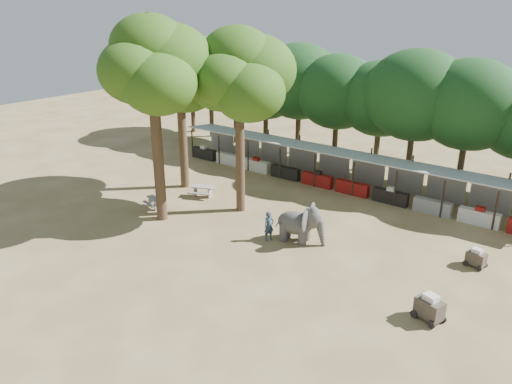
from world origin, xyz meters
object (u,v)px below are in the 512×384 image
Objects in this scene: elephant at (301,223)px; picnic_table_near at (155,201)px; picnic_table_far at (203,190)px; yard_tree_center at (152,66)px; yard_tree_left at (180,71)px; cart_front at (429,308)px; handler at (269,226)px; yard_tree_back at (239,75)px; cart_back at (476,258)px.

elephant is 1.77× the size of picnic_table_near.
yard_tree_center is at bearing -108.34° from picnic_table_far.
yard_tree_center is (3.00, -5.00, 1.01)m from yard_tree_left.
handler is at bearing -173.30° from cart_front.
picnic_table_far is 17.99m from cart_front.
yard_tree_center is at bearing -9.69° from picnic_table_near.
picnic_table_far is (1.05, 3.35, 0.05)m from picnic_table_near.
picnic_table_near is at bearing -165.67° from cart_front.
elephant reaches higher than handler.
picnic_table_near is at bearing -144.15° from yard_tree_back.
picnic_table_near is at bearing 176.57° from elephant.
yard_tree_back is 3.87× the size of elephant.
cart_front is at bearing -79.59° from handler.
handler reaches higher than picnic_table_near.
handler is (10.11, -3.59, -7.36)m from yard_tree_left.
yard_tree_back is at bearing -163.30° from cart_back.
yard_tree_left is 9.85× the size of cart_back.
yard_tree_center is at bearing 123.71° from handler.
picnic_table_far is at bearing -176.63° from cart_front.
yard_tree_center is 6.19× the size of picnic_table_far.
yard_tree_left is at bearing -167.66° from cart_back.
yard_tree_left is 0.92× the size of yard_tree_center.
yard_tree_back is at bearing 80.25° from handler.
elephant is at bearing 15.11° from yard_tree_center.
yard_tree_left is 8.17m from picnic_table_far.
yard_tree_center is 8.92m from picnic_table_near.
picnic_table_near is (1.50, -4.25, -7.75)m from yard_tree_left.
yard_tree_back reaches higher than yard_tree_left.
picnic_table_far is at bearing 89.26° from picnic_table_near.
yard_tree_left is 13.88m from elephant.
picnic_table_far is at bearing 92.91° from handler.
yard_tree_center is at bearing -163.54° from cart_front.
cart_back is (10.10, 3.87, -0.36)m from handler.
picnic_table_far is (-3.45, 0.10, -8.05)m from yard_tree_back.
yard_tree_left reaches higher than elephant.
picnic_table_near is at bearing 153.56° from yard_tree_center.
yard_tree_back is at bearing -179.85° from cart_front.
yard_tree_back reaches higher than picnic_table_near.
yard_tree_center is 11.07m from handler.
handler is (7.11, 1.41, -8.36)m from yard_tree_center.
cart_back is (17.21, 5.28, -8.72)m from yard_tree_center.
handler is (-1.51, -0.91, -0.25)m from elephant.
handler is at bearing 11.26° from yard_tree_center.
yard_tree_center is at bearing -59.04° from yard_tree_left.
elephant reaches higher than picnic_table_near.
yard_tree_center reaches higher than handler.
yard_tree_back is 9.48m from elephant.
yard_tree_center is 10.76× the size of cart_back.
elephant is at bearing -12.96° from yard_tree_left.
cart_back is at bearing 5.15° from yard_tree_back.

